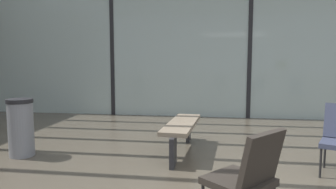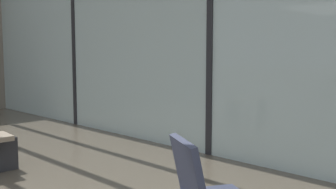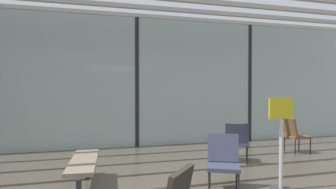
% 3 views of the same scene
% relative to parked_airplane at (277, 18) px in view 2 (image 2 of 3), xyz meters
% --- Properties ---
extents(glass_curtain_wall, '(14.00, 0.08, 3.55)m').
position_rel_parked_airplane_xyz_m(glass_curtain_wall, '(1.43, -4.36, -0.52)').
color(glass_curtain_wall, '#A3B7B2').
rests_on(glass_curtain_wall, ground).
extents(window_mullion_0, '(0.10, 0.12, 3.55)m').
position_rel_parked_airplane_xyz_m(window_mullion_0, '(-2.07, -4.36, -0.52)').
color(window_mullion_0, black).
rests_on(window_mullion_0, ground).
extents(window_mullion_1, '(0.10, 0.12, 3.55)m').
position_rel_parked_airplane_xyz_m(window_mullion_1, '(1.43, -4.36, -0.52)').
color(window_mullion_1, black).
rests_on(window_mullion_1, ground).
extents(parked_airplane, '(12.71, 4.60, 4.60)m').
position_rel_parked_airplane_xyz_m(parked_airplane, '(0.00, 0.00, 0.00)').
color(parked_airplane, '#B2BCD6').
rests_on(parked_airplane, ground).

